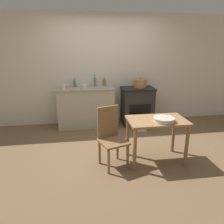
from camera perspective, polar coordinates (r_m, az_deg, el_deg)
ground_plane at (r=4.13m, az=0.84°, el=-9.60°), size 14.00×14.00×0.00m
wall_back at (r=5.28m, az=-1.98°, el=10.90°), size 8.00×0.07×2.55m
counter_cabinet at (r=5.11m, az=-6.81°, el=1.26°), size 1.30×0.56×0.92m
stove at (r=5.30m, az=6.60°, el=1.65°), size 0.76×0.56×0.88m
work_table at (r=3.59m, az=11.59°, el=-3.87°), size 0.93×0.59×0.72m
chair at (r=3.45m, az=-0.24°, el=-6.21°), size 0.51×0.51×0.95m
flour_sack at (r=4.93m, az=7.22°, el=-2.92°), size 0.27×0.19×0.35m
stock_pot at (r=5.21m, az=7.43°, el=7.44°), size 0.30×0.30×0.22m
mixing_bowl_large at (r=3.46m, az=13.41°, el=-1.87°), size 0.33×0.33×0.07m
bottle_far_left at (r=5.12m, az=-9.74°, el=7.31°), size 0.07×0.07×0.19m
bottle_left at (r=5.15m, az=-4.45°, el=7.90°), size 0.06×0.06×0.27m
bottle_mid_left at (r=5.22m, az=-1.99°, el=7.75°), size 0.07×0.07×0.20m
cup_center_left at (r=4.91m, az=-12.50°, el=6.41°), size 0.08×0.08×0.10m
cup_center at (r=4.95m, az=-7.13°, el=6.71°), size 0.08×0.08×0.09m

